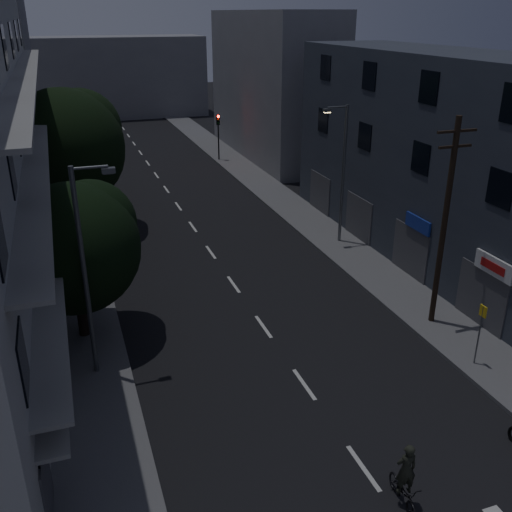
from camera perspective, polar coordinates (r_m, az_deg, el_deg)
ground at (r=37.66m, az=-6.51°, el=3.16°), size 160.00×160.00×0.00m
sidewalk_left at (r=36.88m, az=-17.93°, el=1.83°), size 3.00×90.00×0.15m
sidewalk_right at (r=39.81m, az=4.08°, el=4.49°), size 3.00×90.00×0.15m
lane_markings at (r=43.47m, az=-8.39°, el=5.82°), size 0.15×60.50×0.01m
building_right at (r=31.48m, az=20.05°, el=8.38°), size 6.19×28.00×11.00m
building_far_right at (r=55.53m, az=1.62°, el=16.66°), size 6.00×20.00×13.00m
building_far_end at (r=80.34m, az=-14.32°, el=16.94°), size 24.00×8.00×10.00m
tree_near at (r=23.93m, az=-17.73°, el=1.23°), size 5.38×5.38×6.63m
tree_mid at (r=36.32m, az=-18.51°, el=10.59°), size 7.09×7.09×8.73m
tree_far at (r=44.08m, az=-19.18°, el=11.72°), size 6.23×6.23×7.70m
traffic_signal_far_right at (r=53.47m, az=-3.79°, el=12.69°), size 0.28×0.37×4.10m
traffic_signal_far_left at (r=49.91m, az=-18.06°, el=10.86°), size 0.28×0.37×4.10m
street_lamp_left_near at (r=21.03m, az=-16.57°, el=-0.79°), size 1.51×0.25×8.00m
street_lamp_right at (r=33.29m, az=8.56°, el=8.67°), size 1.51×0.25×8.00m
street_lamp_left_far at (r=41.91m, az=-18.27°, el=10.76°), size 1.51×0.25×8.00m
utility_pole at (r=24.89m, az=18.36°, el=3.39°), size 1.80×0.24×9.00m
bus_stop_sign at (r=23.42m, az=21.56°, el=-6.36°), size 0.06×0.35×2.52m
cyclist at (r=17.58m, az=14.59°, el=-21.24°), size 0.76×1.70×2.08m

